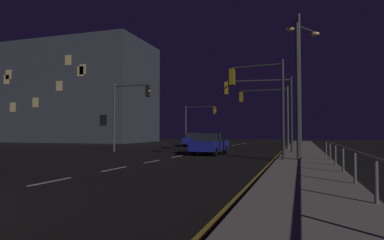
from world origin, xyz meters
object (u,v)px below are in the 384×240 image
at_px(car, 210,143).
at_px(traffic_light_mid_right, 259,91).
at_px(street_lamp_mid_block, 298,73).
at_px(building_distant, 77,94).
at_px(traffic_light_far_center, 261,99).
at_px(car_oncoming, 195,139).
at_px(traffic_light_overhead_east, 266,105).
at_px(street_lamp_corner, 301,78).
at_px(traffic_light_far_right, 199,116).
at_px(traffic_light_far_left, 129,104).

distance_m(car, traffic_light_mid_right, 6.91).
height_order(street_lamp_mid_block, building_distant, building_distant).
bearing_deg(car, traffic_light_far_center, 30.16).
distance_m(traffic_light_mid_right, street_lamp_mid_block, 2.44).
relative_size(car_oncoming, traffic_light_far_center, 0.78).
height_order(traffic_light_overhead_east, street_lamp_mid_block, street_lamp_mid_block).
distance_m(traffic_light_overhead_east, street_lamp_corner, 11.99).
bearing_deg(street_lamp_mid_block, traffic_light_overhead_east, 104.20).
bearing_deg(street_lamp_corner, traffic_light_far_right, 118.94).
height_order(traffic_light_overhead_east, street_lamp_corner, street_lamp_corner).
bearing_deg(street_lamp_mid_block, building_distant, 142.12).
bearing_deg(traffic_light_far_center, car, -149.84).
distance_m(traffic_light_far_left, street_lamp_corner, 14.51).
height_order(car, car_oncoming, same).
distance_m(car, street_lamp_mid_block, 8.46).
relative_size(traffic_light_overhead_east, street_lamp_mid_block, 0.69).
relative_size(traffic_light_far_right, street_lamp_corner, 0.70).
bearing_deg(traffic_light_far_center, traffic_light_far_left, -174.15).
bearing_deg(traffic_light_far_right, car, -71.05).
distance_m(traffic_light_far_left, traffic_light_mid_right, 12.57).
height_order(car, traffic_light_far_left, traffic_light_far_left).
bearing_deg(building_distant, car, -39.01).
xyz_separation_m(car, traffic_light_far_left, (-7.19, 0.96, 3.21)).
xyz_separation_m(traffic_light_overhead_east, building_distant, (-33.45, 16.86, 4.06)).
bearing_deg(traffic_light_far_center, street_lamp_corner, -64.76).
relative_size(traffic_light_far_right, street_lamp_mid_block, 0.65).
bearing_deg(building_distant, street_lamp_mid_block, -37.88).
bearing_deg(car, car_oncoming, 111.81).
bearing_deg(traffic_light_mid_right, building_distant, 139.80).
distance_m(car_oncoming, street_lamp_mid_block, 21.34).
bearing_deg(traffic_light_mid_right, traffic_light_far_right, 114.14).
bearing_deg(traffic_light_far_left, car, -7.58).
distance_m(traffic_light_overhead_east, traffic_light_far_center, 5.48).
bearing_deg(car_oncoming, traffic_light_far_left, -98.10).
bearing_deg(traffic_light_far_left, traffic_light_mid_right, -25.91).
relative_size(street_lamp_corner, building_distant, 0.30).
xyz_separation_m(traffic_light_far_right, traffic_light_mid_right, (10.97, -24.48, 0.20)).
bearing_deg(traffic_light_mid_right, traffic_light_far_center, 95.06).
height_order(car, traffic_light_far_center, traffic_light_far_center).
bearing_deg(traffic_light_far_left, traffic_light_far_right, 88.97).
bearing_deg(car, traffic_light_mid_right, -47.75).
bearing_deg(car_oncoming, traffic_light_far_center, -52.01).
relative_size(traffic_light_far_left, traffic_light_mid_right, 1.04).
relative_size(traffic_light_far_center, building_distant, 0.23).
height_order(traffic_light_mid_right, building_distant, building_distant).
distance_m(traffic_light_far_center, street_lamp_corner, 6.76).
bearing_deg(car_oncoming, street_lamp_mid_block, -56.20).
relative_size(car, street_lamp_mid_block, 0.54).
height_order(traffic_light_overhead_east, traffic_light_mid_right, traffic_light_overhead_east).
bearing_deg(traffic_light_far_right, traffic_light_far_left, -91.03).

